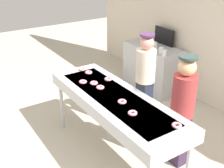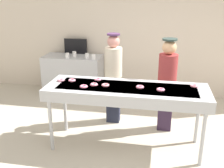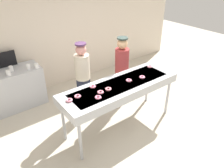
{
  "view_description": "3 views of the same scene",
  "coord_description": "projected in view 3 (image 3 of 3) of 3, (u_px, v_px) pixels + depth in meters",
  "views": [
    {
      "loc": [
        2.85,
        -1.93,
        2.83
      ],
      "look_at": [
        -0.19,
        0.08,
        1.1
      ],
      "focal_mm": 46.21,
      "sensor_mm": 36.0,
      "label": 1
    },
    {
      "loc": [
        0.47,
        -3.71,
        2.36
      ],
      "look_at": [
        -0.21,
        -0.06,
        1.06
      ],
      "focal_mm": 42.84,
      "sensor_mm": 36.0,
      "label": 2
    },
    {
      "loc": [
        -2.31,
        -2.76,
        3.07
      ],
      "look_at": [
        -0.25,
        -0.06,
        1.12
      ],
      "focal_mm": 34.72,
      "sensor_mm": 36.0,
      "label": 3
    }
  ],
  "objects": [
    {
      "name": "worker_baker",
      "position": [
        83.0,
        77.0,
        4.57
      ],
      "size": [
        0.31,
        0.31,
        1.67
      ],
      "rotation": [
        0.0,
        0.0,
        3.15
      ],
      "color": "#202437",
      "rests_on": "ground"
    },
    {
      "name": "strawberry_donut_4",
      "position": [
        69.0,
        100.0,
        3.63
      ],
      "size": [
        0.14,
        0.14,
        0.04
      ],
      "primitive_type": "torus",
      "rotation": [
        0.0,
        0.0,
        1.36
      ],
      "color": "pink",
      "rests_on": "fryer_conveyor"
    },
    {
      "name": "prep_counter",
      "position": [
        13.0,
        89.0,
        5.01
      ],
      "size": [
        1.34,
        0.64,
        0.93
      ],
      "primitive_type": "cube",
      "color": "#B7BABF",
      "rests_on": "ground"
    },
    {
      "name": "strawberry_donut_8",
      "position": [
        93.0,
        87.0,
        4.03
      ],
      "size": [
        0.15,
        0.15,
        0.04
      ],
      "primitive_type": "torus",
      "rotation": [
        0.0,
        0.0,
        1.25
      ],
      "color": "pink",
      "rests_on": "fryer_conveyor"
    },
    {
      "name": "paper_cup_3",
      "position": [
        37.0,
        66.0,
        4.89
      ],
      "size": [
        0.09,
        0.09,
        0.12
      ],
      "primitive_type": "cylinder",
      "color": "white",
      "rests_on": "prep_counter"
    },
    {
      "name": "strawberry_donut_0",
      "position": [
        142.0,
        77.0,
        4.35
      ],
      "size": [
        0.12,
        0.12,
        0.04
      ],
      "primitive_type": "torus",
      "rotation": [
        0.0,
        0.0,
        3.07
      ],
      "color": "pink",
      "rests_on": "fryer_conveyor"
    },
    {
      "name": "back_wall",
      "position": [
        59.0,
        23.0,
        5.53
      ],
      "size": [
        8.0,
        0.12,
        3.35
      ],
      "primitive_type": "cube",
      "color": "beige",
      "rests_on": "ground"
    },
    {
      "name": "strawberry_donut_3",
      "position": [
        98.0,
        97.0,
        3.71
      ],
      "size": [
        0.16,
        0.16,
        0.04
      ],
      "primitive_type": "torus",
      "rotation": [
        0.0,
        0.0,
        0.58
      ],
      "color": "pink",
      "rests_on": "fryer_conveyor"
    },
    {
      "name": "paper_cup_0",
      "position": [
        28.0,
        67.0,
        4.85
      ],
      "size": [
        0.09,
        0.09,
        0.12
      ],
      "primitive_type": "cylinder",
      "color": "white",
      "rests_on": "prep_counter"
    },
    {
      "name": "strawberry_donut_2",
      "position": [
        101.0,
        92.0,
        3.85
      ],
      "size": [
        0.13,
        0.13,
        0.04
      ],
      "primitive_type": "torus",
      "rotation": [
        0.0,
        0.0,
        3.01
      ],
      "color": "pink",
      "rests_on": "fryer_conveyor"
    },
    {
      "name": "paper_cup_1",
      "position": [
        8.0,
        73.0,
        4.58
      ],
      "size": [
        0.09,
        0.09,
        0.12
      ],
      "primitive_type": "cylinder",
      "color": "white",
      "rests_on": "prep_counter"
    },
    {
      "name": "paper_cup_2",
      "position": [
        11.0,
        69.0,
        4.76
      ],
      "size": [
        0.09,
        0.09,
        0.12
      ],
      "primitive_type": "cylinder",
      "color": "white",
      "rests_on": "prep_counter"
    },
    {
      "name": "strawberry_donut_1",
      "position": [
        129.0,
        80.0,
        4.23
      ],
      "size": [
        0.16,
        0.16,
        0.04
      ],
      "primitive_type": "torus",
      "rotation": [
        0.0,
        0.0,
        0.75
      ],
      "color": "pink",
      "rests_on": "fryer_conveyor"
    },
    {
      "name": "fryer_conveyor",
      "position": [
        120.0,
        88.0,
        4.19
      ],
      "size": [
        2.42,
        0.79,
        1.01
      ],
      "color": "#B7BABF",
      "rests_on": "ground"
    },
    {
      "name": "menu_display",
      "position": [
        3.0,
        60.0,
        4.88
      ],
      "size": [
        0.55,
        0.04,
        0.35
      ],
      "primitive_type": "cube",
      "color": "black",
      "rests_on": "prep_counter"
    },
    {
      "name": "worker_assistant",
      "position": [
        122.0,
        68.0,
        4.98
      ],
      "size": [
        0.31,
        0.31,
        1.63
      ],
      "rotation": [
        0.0,
        0.0,
        3.29
      ],
      "color": "#34233C",
      "rests_on": "ground"
    },
    {
      "name": "strawberry_donut_5",
      "position": [
        108.0,
        89.0,
        3.95
      ],
      "size": [
        0.15,
        0.15,
        0.04
      ],
      "primitive_type": "torus",
      "rotation": [
        0.0,
        0.0,
        1.15
      ],
      "color": "pink",
      "rests_on": "fryer_conveyor"
    },
    {
      "name": "ground_plane",
      "position": [
        119.0,
        124.0,
        4.65
      ],
      "size": [
        16.0,
        16.0,
        0.0
      ],
      "primitive_type": "plane",
      "color": "beige"
    },
    {
      "name": "strawberry_donut_6",
      "position": [
        78.0,
        96.0,
        3.74
      ],
      "size": [
        0.15,
        0.15,
        0.04
      ],
      "primitive_type": "torus",
      "rotation": [
        0.0,
        0.0,
        1.23
      ],
      "color": "pink",
      "rests_on": "fryer_conveyor"
    },
    {
      "name": "strawberry_donut_7",
      "position": [
        150.0,
        67.0,
        4.78
      ],
      "size": [
        0.16,
        0.16,
        0.04
      ],
      "primitive_type": "torus",
      "rotation": [
        0.0,
        0.0,
        2.46
      ],
      "color": "pink",
      "rests_on": "fryer_conveyor"
    }
  ]
}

